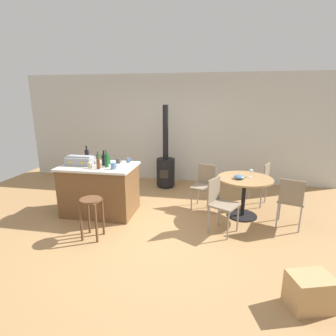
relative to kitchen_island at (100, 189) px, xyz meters
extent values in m
plane|color=#A37A4C|center=(1.04, -0.43, -0.46)|extent=(8.80, 8.80, 0.00)
cube|color=beige|center=(1.04, 2.36, 0.89)|extent=(8.00, 0.10, 2.70)
cube|color=brown|center=(0.00, 0.00, -0.02)|extent=(1.27, 0.81, 0.88)
cube|color=beige|center=(0.00, 0.00, 0.44)|extent=(1.33, 0.87, 0.04)
cylinder|color=brown|center=(0.39, -0.78, -0.16)|extent=(0.04, 0.04, 0.61)
cylinder|color=brown|center=(0.15, -0.78, -0.16)|extent=(0.04, 0.04, 0.61)
cylinder|color=brown|center=(0.15, -1.02, -0.16)|extent=(0.04, 0.04, 0.61)
cylinder|color=brown|center=(0.39, -1.02, -0.16)|extent=(0.04, 0.04, 0.61)
cylinder|color=brown|center=(0.27, -0.90, 0.16)|extent=(0.32, 0.32, 0.03)
cylinder|color=black|center=(2.61, 0.30, -0.45)|extent=(0.53, 0.53, 0.02)
cylinder|color=black|center=(2.61, 0.30, -0.11)|extent=(0.07, 0.07, 0.70)
cylinder|color=#A37A4C|center=(2.61, 0.30, 0.26)|extent=(0.96, 0.96, 0.03)
cube|color=#7F705B|center=(1.88, 0.52, -0.02)|extent=(0.50, 0.50, 0.03)
cube|color=#7F705B|center=(1.93, 0.70, 0.18)|extent=(0.35, 0.13, 0.40)
cylinder|color=gray|center=(2.09, 0.64, -0.25)|extent=(0.02, 0.02, 0.43)
cylinder|color=gray|center=(1.77, 0.73, -0.25)|extent=(0.02, 0.02, 0.43)
cylinder|color=gray|center=(1.67, 0.41, -0.25)|extent=(0.02, 0.02, 0.43)
cylinder|color=gray|center=(1.99, 0.31, -0.25)|extent=(0.02, 0.02, 0.43)
cube|color=#7F705B|center=(2.25, -0.37, 0.01)|extent=(0.54, 0.54, 0.03)
cube|color=#7F705B|center=(2.08, -0.28, 0.21)|extent=(0.19, 0.33, 0.40)
cylinder|color=gray|center=(2.18, -0.14, -0.23)|extent=(0.02, 0.02, 0.46)
cylinder|color=gray|center=(2.02, -0.44, -0.23)|extent=(0.02, 0.02, 0.46)
cylinder|color=gray|center=(2.31, -0.60, -0.23)|extent=(0.02, 0.02, 0.46)
cylinder|color=gray|center=(2.48, -0.31, -0.23)|extent=(0.02, 0.02, 0.46)
cube|color=#7F705B|center=(3.35, 0.04, 0.00)|extent=(0.51, 0.51, 0.03)
cube|color=#7F705B|center=(3.29, -0.14, 0.20)|extent=(0.35, 0.14, 0.40)
cylinder|color=gray|center=(3.13, -0.06, -0.24)|extent=(0.02, 0.02, 0.45)
cylinder|color=gray|center=(3.45, -0.17, -0.24)|extent=(0.02, 0.02, 0.45)
cylinder|color=gray|center=(3.56, 0.15, -0.24)|extent=(0.02, 0.02, 0.45)
cylinder|color=gray|center=(3.24, 0.26, -0.24)|extent=(0.02, 0.02, 0.45)
cube|color=#7F705B|center=(2.92, 0.98, 0.00)|extent=(0.53, 0.53, 0.03)
cube|color=#7F705B|center=(3.09, 0.90, 0.20)|extent=(0.17, 0.34, 0.40)
cylinder|color=gray|center=(3.00, 0.75, -0.24)|extent=(0.02, 0.02, 0.45)
cylinder|color=gray|center=(3.14, 1.06, -0.24)|extent=(0.02, 0.02, 0.45)
cylinder|color=gray|center=(2.83, 1.20, -0.24)|extent=(0.02, 0.02, 0.45)
cylinder|color=gray|center=(2.69, 0.89, -0.24)|extent=(0.02, 0.02, 0.45)
cylinder|color=black|center=(0.92, 1.70, -0.43)|extent=(0.37, 0.37, 0.06)
cylinder|color=black|center=(0.92, 1.70, -0.08)|extent=(0.44, 0.44, 0.64)
cube|color=#2D2826|center=(0.92, 1.48, -0.08)|extent=(0.20, 0.02, 0.20)
cylinder|color=black|center=(0.92, 1.70, 0.87)|extent=(0.13, 0.13, 1.26)
cube|color=gray|center=(-0.34, -0.02, 0.53)|extent=(0.48, 0.26, 0.14)
cube|color=gray|center=(-0.34, -0.02, 0.61)|extent=(0.45, 0.16, 0.02)
cube|color=yellow|center=(-0.46, -0.16, 0.53)|extent=(0.04, 0.01, 0.04)
cube|color=yellow|center=(-0.22, -0.16, 0.53)|extent=(0.04, 0.01, 0.04)
cylinder|color=#194C23|center=(0.20, -0.09, 0.57)|extent=(0.07, 0.07, 0.23)
cylinder|color=#194C23|center=(0.20, -0.09, 0.73)|extent=(0.03, 0.03, 0.09)
cylinder|color=black|center=(0.12, -0.01, 0.56)|extent=(0.08, 0.08, 0.20)
cylinder|color=black|center=(0.12, -0.01, 0.70)|extent=(0.03, 0.03, 0.08)
cylinder|color=#603314|center=(0.12, -0.25, 0.54)|extent=(0.06, 0.06, 0.16)
cylinder|color=#603314|center=(0.12, -0.25, 0.65)|extent=(0.02, 0.02, 0.06)
cylinder|color=black|center=(-0.36, 0.28, 0.57)|extent=(0.08, 0.08, 0.22)
cylinder|color=black|center=(-0.36, 0.28, 0.72)|extent=(0.03, 0.03, 0.08)
cylinder|color=#194C23|center=(-0.10, 0.21, 0.53)|extent=(0.06, 0.06, 0.15)
cylinder|color=#194C23|center=(-0.10, 0.21, 0.64)|extent=(0.02, 0.02, 0.06)
cylinder|color=#194C23|center=(0.14, 0.13, 0.53)|extent=(0.07, 0.07, 0.14)
cylinder|color=#194C23|center=(0.14, 0.13, 0.63)|extent=(0.03, 0.03, 0.06)
cylinder|color=#603314|center=(0.04, 0.13, 0.53)|extent=(0.07, 0.07, 0.15)
cylinder|color=#603314|center=(0.04, 0.13, 0.63)|extent=(0.03, 0.03, 0.06)
cylinder|color=#4C7099|center=(0.37, -0.20, 0.51)|extent=(0.09, 0.09, 0.11)
torus|color=#4C7099|center=(0.42, -0.20, 0.52)|extent=(0.05, 0.01, 0.05)
cylinder|color=#4C7099|center=(0.47, 0.29, 0.50)|extent=(0.07, 0.07, 0.09)
torus|color=#4C7099|center=(0.52, 0.29, 0.51)|extent=(0.05, 0.01, 0.05)
cylinder|color=tan|center=(-0.05, -0.23, 0.51)|extent=(0.07, 0.07, 0.10)
torus|color=tan|center=(0.00, -0.23, 0.51)|extent=(0.05, 0.01, 0.05)
cylinder|color=#383838|center=(0.30, 0.21, 0.50)|extent=(0.08, 0.08, 0.08)
torus|color=#383838|center=(0.35, 0.21, 0.50)|extent=(0.05, 0.01, 0.05)
cylinder|color=silver|center=(2.72, 0.38, 0.27)|extent=(0.06, 0.06, 0.00)
cylinder|color=silver|center=(2.72, 0.38, 0.32)|extent=(0.01, 0.01, 0.08)
ellipsoid|color=silver|center=(2.72, 0.38, 0.38)|extent=(0.07, 0.07, 0.06)
ellipsoid|color=#4C7099|center=(2.51, 0.21, 0.31)|extent=(0.18, 0.18, 0.07)
cube|color=tan|center=(3.08, -1.82, -0.28)|extent=(0.50, 0.41, 0.36)
camera|label=1|loc=(2.06, -4.29, 1.61)|focal=27.90mm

